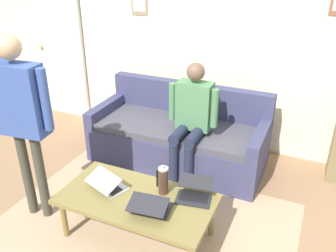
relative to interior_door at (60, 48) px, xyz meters
name	(u,v)px	position (x,y,z in m)	size (l,w,h in m)	color
ground_plane	(129,247)	(-2.32, 2.11, -1.02)	(7.68, 7.68, 0.00)	#9A7351
area_rug	(133,242)	(-2.32, 2.05, -1.02)	(2.66, 2.29, 0.01)	tan
back_wall	(215,39)	(-2.32, -0.09, 0.33)	(7.04, 0.11, 2.70)	beige
interior_door	(60,48)	(0.00, 0.00, 0.00)	(0.82, 0.09, 2.05)	white
couch	(179,137)	(-2.15, 0.60, -0.72)	(2.02, 0.87, 0.88)	#3C3D5F
coffee_table	(137,201)	(-2.32, 1.95, -0.65)	(1.32, 0.68, 0.42)	olive
laptop_left	(107,184)	(-2.01, 1.93, -0.57)	(0.39, 0.35, 0.14)	silver
laptop_center	(150,207)	(-2.50, 2.05, -0.57)	(0.34, 0.32, 0.14)	#28282D
laptop_right	(194,193)	(-2.76, 1.74, -0.57)	(0.34, 0.35, 0.12)	#28282D
french_press	(163,180)	(-2.50, 1.79, -0.48)	(0.11, 0.09, 0.28)	#4C3323
person_standing	(21,109)	(-1.30, 2.06, 0.08)	(0.60, 0.24, 1.73)	#424134
person_seated	(192,115)	(-2.38, 0.82, -0.30)	(0.55, 0.51, 1.28)	#22283F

